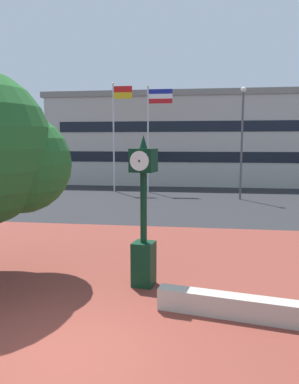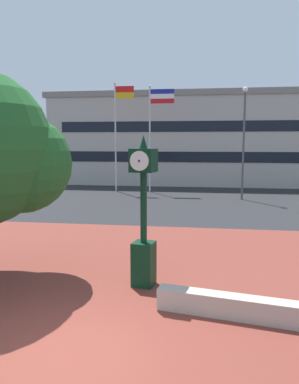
% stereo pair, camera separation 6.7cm
% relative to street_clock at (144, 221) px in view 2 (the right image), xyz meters
% --- Properties ---
extents(ground_plane, '(200.00, 200.00, 0.00)m').
position_rel_street_clock_xyz_m(ground_plane, '(-0.98, -3.44, -1.78)').
color(ground_plane, '#262628').
extents(plaza_brick_paving, '(44.00, 14.43, 0.01)m').
position_rel_street_clock_xyz_m(plaza_brick_paving, '(-0.98, -0.23, -1.77)').
color(plaza_brick_paving, brown).
rests_on(plaza_brick_paving, ground).
extents(planter_wall, '(3.22, 0.98, 0.50)m').
position_rel_street_clock_xyz_m(planter_wall, '(2.14, -1.54, -1.53)').
color(planter_wall, '#ADA393').
rests_on(planter_wall, ground).
extents(street_clock, '(0.70, 0.74, 4.02)m').
position_rel_street_clock_xyz_m(street_clock, '(0.00, 0.00, 0.00)').
color(street_clock, black).
rests_on(street_clock, ground).
extents(flagpole_primary, '(1.54, 0.14, 8.34)m').
position_rel_street_clock_xyz_m(flagpole_primary, '(-5.09, 18.80, 3.13)').
color(flagpole_primary, silver).
rests_on(flagpole_primary, ground).
extents(flagpole_secondary, '(1.92, 0.14, 8.06)m').
position_rel_street_clock_xyz_m(flagpole_secondary, '(-2.29, 18.80, 3.17)').
color(flagpole_secondary, silver).
rests_on(flagpole_secondary, ground).
extents(civic_building, '(28.90, 11.28, 8.24)m').
position_rel_street_clock_xyz_m(civic_building, '(1.79, 27.86, 2.35)').
color(civic_building, '#B2ADA3').
rests_on(civic_building, ground).
extents(street_lamp_post, '(0.36, 0.36, 7.41)m').
position_rel_street_clock_xyz_m(street_lamp_post, '(4.15, 15.87, 2.69)').
color(street_lamp_post, '#4C4C51').
rests_on(street_lamp_post, ground).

